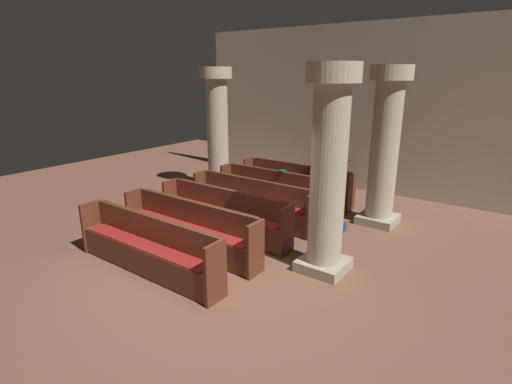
% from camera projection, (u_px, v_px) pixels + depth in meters
% --- Properties ---
extents(ground_plane, '(19.20, 19.20, 0.00)m').
position_uv_depth(ground_plane, '(209.00, 264.00, 6.85)').
color(ground_plane, brown).
extents(back_wall, '(10.00, 0.16, 4.50)m').
position_uv_depth(back_wall, '(354.00, 109.00, 10.90)').
color(back_wall, beige).
rests_on(back_wall, ground).
extents(pew_row_0, '(3.11, 0.47, 0.93)m').
position_uv_depth(pew_row_0, '(296.00, 181.00, 10.20)').
color(pew_row_0, brown).
rests_on(pew_row_0, ground).
extents(pew_row_1, '(3.11, 0.46, 0.93)m').
position_uv_depth(pew_row_1, '(276.00, 190.00, 9.45)').
color(pew_row_1, brown).
rests_on(pew_row_1, ground).
extents(pew_row_2, '(3.11, 0.46, 0.93)m').
position_uv_depth(pew_row_2, '(252.00, 200.00, 8.70)').
color(pew_row_2, brown).
rests_on(pew_row_2, ground).
extents(pew_row_3, '(3.11, 0.47, 0.93)m').
position_uv_depth(pew_row_3, '(223.00, 212.00, 7.95)').
color(pew_row_3, brown).
rests_on(pew_row_3, ground).
extents(pew_row_4, '(3.11, 0.46, 0.93)m').
position_uv_depth(pew_row_4, '(189.00, 226.00, 7.20)').
color(pew_row_4, brown).
rests_on(pew_row_4, ground).
extents(pew_row_5, '(3.11, 0.46, 0.93)m').
position_uv_depth(pew_row_5, '(147.00, 244.00, 6.45)').
color(pew_row_5, brown).
rests_on(pew_row_5, ground).
extents(pillar_aisle_side, '(0.85, 0.85, 3.37)m').
position_uv_depth(pillar_aisle_side, '(385.00, 145.00, 8.23)').
color(pillar_aisle_side, tan).
rests_on(pillar_aisle_side, ground).
extents(pillar_far_side, '(0.85, 0.85, 3.37)m').
position_uv_depth(pillar_far_side, '(217.00, 128.00, 10.78)').
color(pillar_far_side, tan).
rests_on(pillar_far_side, ground).
extents(pillar_aisle_rear, '(0.82, 0.82, 3.37)m').
position_uv_depth(pillar_aisle_rear, '(329.00, 169.00, 6.16)').
color(pillar_aisle_rear, tan).
rests_on(pillar_aisle_rear, ground).
extents(lectern, '(0.48, 0.45, 1.08)m').
position_uv_depth(lectern, '(340.00, 178.00, 10.66)').
color(lectern, '#492215').
rests_on(lectern, ground).
extents(hymn_book, '(0.15, 0.20, 0.03)m').
position_uv_depth(hymn_book, '(282.00, 171.00, 9.43)').
color(hymn_book, '#194723').
rests_on(hymn_book, pew_row_1).
extents(kneeler_box_blue, '(0.42, 0.29, 0.20)m').
position_uv_depth(kneeler_box_blue, '(334.00, 226.00, 8.27)').
color(kneeler_box_blue, navy).
rests_on(kneeler_box_blue, ground).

